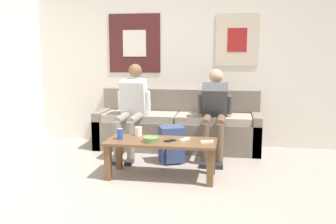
{
  "coord_description": "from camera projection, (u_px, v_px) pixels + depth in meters",
  "views": [
    {
      "loc": [
        0.91,
        -3.16,
        1.41
      ],
      "look_at": [
        0.14,
        1.3,
        0.67
      ],
      "focal_mm": 40.0,
      "sensor_mm": 36.0,
      "label": 1
    }
  ],
  "objects": [
    {
      "name": "person_seated_teen",
      "position": [
        214.0,
        109.0,
        4.99
      ],
      "size": [
        0.47,
        0.99,
        1.17
      ],
      "color": "brown",
      "rests_on": "ground_plane"
    },
    {
      "name": "wall_back",
      "position": [
        172.0,
        60.0,
        5.64
      ],
      "size": [
        10.0,
        0.07,
        2.55
      ],
      "color": "silver",
      "rests_on": "ground_plane"
    },
    {
      "name": "drink_can_blue",
      "position": [
        120.0,
        134.0,
        4.22
      ],
      "size": [
        0.07,
        0.07,
        0.12
      ],
      "color": "#28479E",
      "rests_on": "coffee_table"
    },
    {
      "name": "coffee_table",
      "position": [
        161.0,
        147.0,
        4.19
      ],
      "size": [
        1.23,
        0.52,
        0.43
      ],
      "color": "brown",
      "rests_on": "ground_plane"
    },
    {
      "name": "person_seated_adult",
      "position": [
        132.0,
        106.0,
        5.12
      ],
      "size": [
        0.47,
        0.9,
        1.24
      ],
      "color": "gray",
      "rests_on": "ground_plane"
    },
    {
      "name": "backpack",
      "position": [
        172.0,
        145.0,
        4.77
      ],
      "size": [
        0.37,
        0.36,
        0.46
      ],
      "color": "navy",
      "rests_on": "ground_plane"
    },
    {
      "name": "cell_phone",
      "position": [
        170.0,
        141.0,
        4.14
      ],
      "size": [
        0.14,
        0.15,
        0.01
      ],
      "color": "black",
      "rests_on": "coffee_table"
    },
    {
      "name": "ground_plane",
      "position": [
        130.0,
        205.0,
        3.46
      ],
      "size": [
        18.0,
        18.0,
        0.0
      ],
      "primitive_type": "plane",
      "color": "gray"
    },
    {
      "name": "couch",
      "position": [
        177.0,
        128.0,
        5.45
      ],
      "size": [
        2.36,
        0.67,
        0.85
      ],
      "color": "#70665B",
      "rests_on": "ground_plane"
    },
    {
      "name": "ceramic_bowl",
      "position": [
        151.0,
        139.0,
        4.1
      ],
      "size": [
        0.18,
        0.18,
        0.06
      ],
      "color": "#607F47",
      "rests_on": "coffee_table"
    },
    {
      "name": "game_controller_near_right",
      "position": [
        207.0,
        142.0,
        4.07
      ],
      "size": [
        0.15,
        0.09,
        0.03
      ],
      "color": "white",
      "rests_on": "coffee_table"
    },
    {
      "name": "pillar_candle",
      "position": [
        138.0,
        131.0,
        4.4
      ],
      "size": [
        0.08,
        0.08,
        0.12
      ],
      "color": "silver",
      "rests_on": "coffee_table"
    },
    {
      "name": "game_controller_near_left",
      "position": [
        185.0,
        139.0,
        4.18
      ],
      "size": [
        0.11,
        0.14,
        0.03
      ],
      "color": "white",
      "rests_on": "coffee_table"
    }
  ]
}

